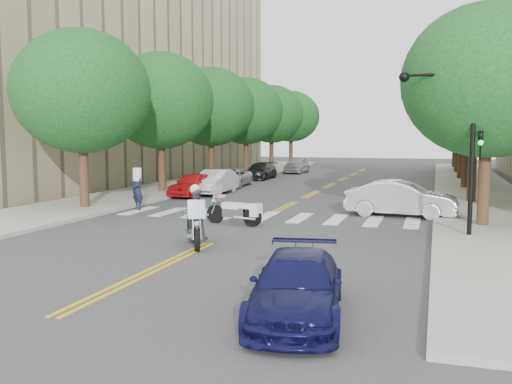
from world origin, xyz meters
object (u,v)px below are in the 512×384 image
at_px(motorcycle_police, 195,218).
at_px(officer_standing, 137,190).
at_px(convertible, 401,199).
at_px(motorcycle_parked, 238,211).
at_px(sedan_blue, 297,287).

distance_m(motorcycle_police, officer_standing, 9.35).
height_order(officer_standing, convertible, officer_standing).
bearing_deg(motorcycle_police, motorcycle_parked, -115.89).
bearing_deg(officer_standing, motorcycle_parked, 3.94).
xyz_separation_m(motorcycle_parked, officer_standing, (-6.03, 2.79, 0.41)).
distance_m(officer_standing, convertible, 12.12).
bearing_deg(motorcycle_parked, officer_standing, 77.49).
relative_size(motorcycle_police, sedan_blue, 0.53).
distance_m(motorcycle_parked, convertible, 7.41).
bearing_deg(motorcycle_police, convertible, -151.01).
xyz_separation_m(officer_standing, convertible, (12.02, 1.56, -0.19)).
xyz_separation_m(motorcycle_parked, sedan_blue, (4.88, -10.41, 0.06)).
relative_size(motorcycle_police, convertible, 0.48).
relative_size(motorcycle_police, officer_standing, 1.18).
distance_m(motorcycle_police, convertible, 10.51).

